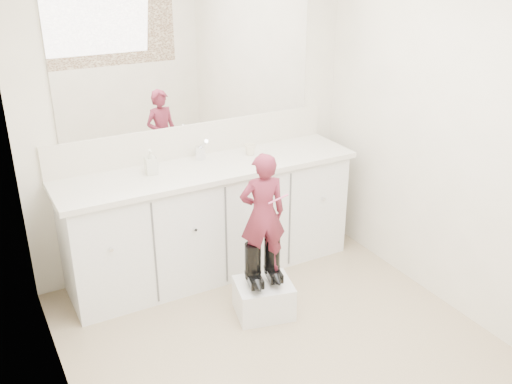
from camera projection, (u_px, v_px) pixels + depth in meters
floor at (293, 357)px, 3.61m from camera, size 3.00×3.00×0.00m
wall_back at (192, 116)px, 4.33m from camera, size 2.60×0.00×2.60m
wall_left at (54, 236)px, 2.55m from camera, size 0.00×3.00×3.00m
wall_right at (468, 146)px, 3.69m from camera, size 0.00×3.00×3.00m
vanity_cabinet at (211, 221)px, 4.42m from camera, size 2.20×0.55×0.85m
countertop at (210, 168)px, 4.23m from camera, size 2.28×0.58×0.04m
backsplash at (194, 140)px, 4.39m from camera, size 2.28×0.03×0.25m
mirror at (190, 58)px, 4.14m from camera, size 2.00×0.02×1.00m
faucet at (200, 153)px, 4.33m from camera, size 0.08×0.08×0.10m
cup at (250, 150)px, 4.43m from camera, size 0.12×0.12×0.09m
soap_bottle at (151, 162)px, 4.04m from camera, size 0.09×0.09×0.18m
step_stool at (264, 298)px, 3.99m from camera, size 0.45×0.40×0.24m
boot_left at (253, 265)px, 3.86m from camera, size 0.16×0.23×0.32m
boot_right at (272, 259)px, 3.93m from camera, size 0.16×0.23×0.32m
toddler at (263, 214)px, 3.75m from camera, size 0.35×0.27×0.85m
toothbrush at (278, 199)px, 3.66m from camera, size 0.13×0.04×0.06m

